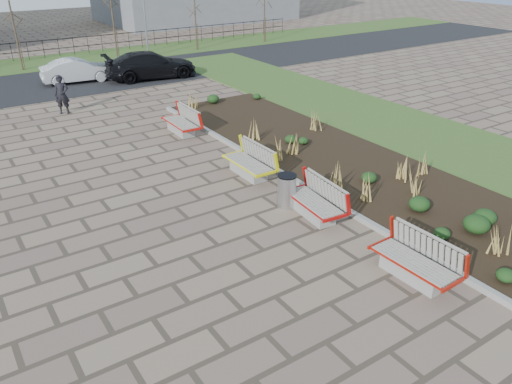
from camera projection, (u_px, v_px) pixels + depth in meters
ground at (275, 297)px, 10.83m from camera, size 120.00×120.00×0.00m
planting_bed at (336, 160)px, 17.65m from camera, size 4.50×18.00×0.10m
planting_curb at (283, 174)px, 16.48m from camera, size 0.16×18.00×0.15m
grass_verge_near at (425, 135)px, 20.04m from camera, size 5.00×38.00×0.04m
grass_verge_far at (18, 66)px, 31.69m from camera, size 80.00×5.00×0.04m
road at (40, 86)px, 27.23m from camera, size 80.00×7.00×0.02m
bench_a at (414, 260)px, 11.23m from camera, size 0.96×2.13×1.00m
bench_b at (313, 200)px, 13.88m from camera, size 1.09×2.18×1.00m
bench_c at (248, 161)px, 16.37m from camera, size 0.90×2.10×1.00m
bench_d at (180, 121)px, 20.12m from camera, size 0.93×2.11×1.00m
litter_bin at (287, 191)px, 14.39m from camera, size 0.54×0.54×0.98m
pedestrian at (62, 95)px, 22.34m from camera, size 0.75×0.63×1.73m
car_silver at (77, 70)px, 27.64m from camera, size 4.00×1.75×1.28m
car_black at (151, 65)px, 28.39m from camera, size 5.39×2.75×1.50m
tree_c at (16, 36)px, 29.68m from camera, size 1.40×1.40×4.00m
tree_d at (114, 28)px, 32.67m from camera, size 1.40×1.40×4.00m
tree_e at (195, 21)px, 35.66m from camera, size 1.40×1.40×4.00m
tree_f at (264, 15)px, 38.65m from camera, size 1.40×1.40×4.00m
lamp_east at (144, 10)px, 32.85m from camera, size 0.24×0.60×6.00m
railing_fence at (12, 52)px, 32.54m from camera, size 44.00×0.10×1.20m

